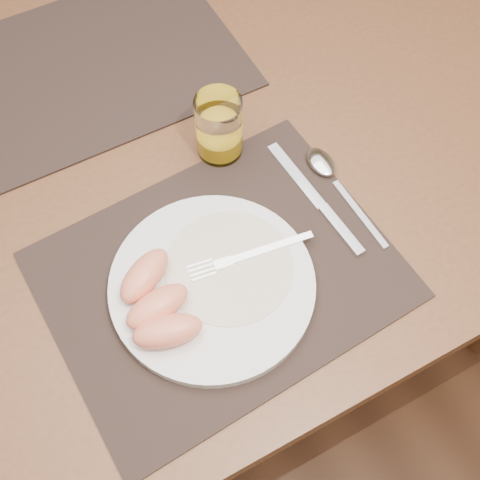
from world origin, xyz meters
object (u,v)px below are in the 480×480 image
at_px(table, 173,184).
at_px(juice_glass, 219,129).
at_px(fork, 240,258).
at_px(plate, 212,285).
at_px(knife, 322,206).
at_px(placemat_near, 220,275).
at_px(placemat_far, 99,63).
at_px(spoon, 327,170).

distance_m(table, juice_glass, 0.16).
distance_m(fork, juice_glass, 0.20).
bearing_deg(plate, table, 80.04).
relative_size(fork, knife, 0.79).
distance_m(placemat_near, knife, 0.18).
bearing_deg(fork, table, 92.14).
relative_size(fork, juice_glass, 1.70).
bearing_deg(placemat_far, placemat_near, -89.93).
relative_size(plate, knife, 1.22).
xyz_separation_m(knife, spoon, (0.04, 0.05, 0.00)).
height_order(table, juice_glass, juice_glass).
bearing_deg(table, plate, -99.96).
height_order(placemat_near, spoon, spoon).
bearing_deg(plate, juice_glass, 60.35).
bearing_deg(plate, spoon, 20.73).
height_order(placemat_far, plate, plate).
xyz_separation_m(table, knife, (0.15, -0.19, 0.09)).
xyz_separation_m(spoon, juice_glass, (-0.12, 0.11, 0.04)).
height_order(plate, juice_glass, juice_glass).
bearing_deg(knife, table, 128.16).
distance_m(spoon, juice_glass, 0.17).
height_order(fork, knife, fork).
bearing_deg(table, spoon, -37.17).
height_order(placemat_near, placemat_far, same).
bearing_deg(placemat_far, knife, -66.97).
height_order(placemat_far, knife, knife).
height_order(knife, juice_glass, juice_glass).
bearing_deg(table, placemat_near, -95.95).
relative_size(plate, fork, 1.54).
bearing_deg(fork, placemat_near, -178.64).
height_order(table, knife, knife).
relative_size(placemat_near, plate, 1.67).
height_order(table, fork, fork).
height_order(plate, knife, plate).
xyz_separation_m(placemat_near, placemat_far, (-0.00, 0.44, 0.00)).
xyz_separation_m(fork, juice_glass, (0.06, 0.19, 0.03)).
xyz_separation_m(placemat_far, knife, (0.18, -0.41, 0.00)).
relative_size(table, fork, 7.99).
distance_m(placemat_near, plate, 0.02).
bearing_deg(juice_glass, knife, -63.38).
bearing_deg(table, placemat_far, 96.09).
height_order(placemat_near, knife, knife).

